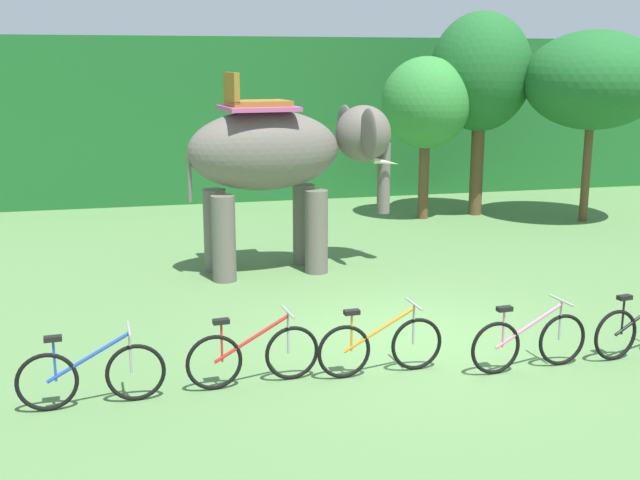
{
  "coord_description": "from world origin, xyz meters",
  "views": [
    {
      "loc": [
        -3.89,
        -10.33,
        3.95
      ],
      "look_at": [
        -1.13,
        1.0,
        1.3
      ],
      "focal_mm": 43.91,
      "sensor_mm": 36.0,
      "label": 1
    }
  ],
  "objects": [
    {
      "name": "ground_plane",
      "position": [
        0.0,
        0.0,
        0.0
      ],
      "size": [
        80.0,
        80.0,
        0.0
      ],
      "primitive_type": "plane",
      "color": "#567F47"
    },
    {
      "name": "foliage_hedge",
      "position": [
        0.0,
        14.88,
        2.33
      ],
      "size": [
        36.0,
        6.0,
        4.66
      ],
      "primitive_type": "cube",
      "color": "#1E6028",
      "rests_on": "ground"
    },
    {
      "name": "tree_far_right",
      "position": [
        3.42,
        8.4,
        2.94
      ],
      "size": [
        2.24,
        2.24,
        4.11
      ],
      "color": "brown",
      "rests_on": "ground"
    },
    {
      "name": "tree_right",
      "position": [
        4.97,
        8.58,
        3.69
      ],
      "size": [
        2.59,
        2.59,
        5.23
      ],
      "color": "brown",
      "rests_on": "ground"
    },
    {
      "name": "tree_center_left",
      "position": [
        7.28,
        7.12,
        3.52
      ],
      "size": [
        3.39,
        3.39,
        4.74
      ],
      "color": "brown",
      "rests_on": "ground"
    },
    {
      "name": "elephant",
      "position": [
        -1.11,
        4.16,
        2.2
      ],
      "size": [
        4.21,
        2.09,
        3.78
      ],
      "color": "#665E56",
      "rests_on": "ground"
    },
    {
      "name": "bike_blue",
      "position": [
        -4.46,
        -1.38,
        0.39
      ],
      "size": [
        1.71,
        0.52,
        0.92
      ],
      "color": "black",
      "rests_on": "ground"
    },
    {
      "name": "bike_red",
      "position": [
        -2.52,
        -1.21,
        0.39
      ],
      "size": [
        1.71,
        0.52,
        0.92
      ],
      "color": "black",
      "rests_on": "ground"
    },
    {
      "name": "bike_orange",
      "position": [
        -0.87,
        -1.26,
        0.39
      ],
      "size": [
        1.71,
        0.52,
        0.92
      ],
      "color": "black",
      "rests_on": "ground"
    },
    {
      "name": "bike_pink",
      "position": [
        1.06,
        -1.58,
        0.39
      ],
      "size": [
        1.71,
        0.52,
        0.92
      ],
      "color": "black",
      "rests_on": "ground"
    }
  ]
}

